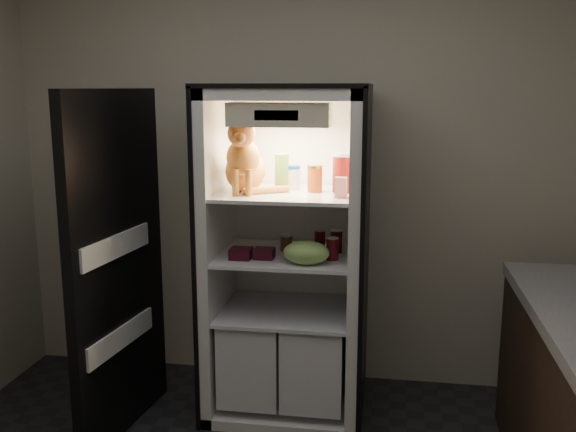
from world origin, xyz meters
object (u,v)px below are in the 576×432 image
(tabby_cat, at_px, (244,163))
(grape_bag, at_px, (306,253))
(cream_carton, at_px, (341,187))
(soda_can_c, at_px, (332,249))
(refrigerator, at_px, (288,276))
(soda_can_a, at_px, (320,240))
(berry_box_right, at_px, (264,253))
(mayo_tub, at_px, (292,177))
(berry_box_left, at_px, (241,253))
(soda_can_b, at_px, (336,241))
(condiment_jar, at_px, (286,243))
(parmesan_shaker, at_px, (282,172))
(salsa_jar, at_px, (315,178))
(pepper_jar, at_px, (344,173))

(tabby_cat, relative_size, grape_bag, 1.79)
(cream_carton, distance_m, soda_can_c, 0.35)
(refrigerator, relative_size, soda_can_a, 16.54)
(cream_carton, height_order, soda_can_c, cream_carton)
(berry_box_right, bearing_deg, mayo_tub, 61.50)
(berry_box_left, relative_size, berry_box_right, 1.07)
(soda_can_b, height_order, condiment_jar, soda_can_b)
(parmesan_shaker, distance_m, salsa_jar, 0.19)
(soda_can_a, xyz_separation_m, berry_box_right, (-0.28, -0.24, -0.03))
(salsa_jar, bearing_deg, pepper_jar, 7.63)
(tabby_cat, xyz_separation_m, cream_carton, (0.53, -0.08, -0.11))
(condiment_jar, height_order, berry_box_right, condiment_jar)
(pepper_jar, height_order, cream_carton, pepper_jar)
(berry_box_right, bearing_deg, pepper_jar, 22.08)
(soda_can_b, bearing_deg, condiment_jar, -178.42)
(parmesan_shaker, bearing_deg, grape_bag, -55.41)
(tabby_cat, bearing_deg, mayo_tub, 24.48)
(parmesan_shaker, bearing_deg, salsa_jar, -8.16)
(refrigerator, xyz_separation_m, condiment_jar, (-0.01, -0.00, 0.20))
(mayo_tub, relative_size, grape_bag, 0.56)
(parmesan_shaker, relative_size, berry_box_left, 1.78)
(mayo_tub, bearing_deg, grape_bag, -67.13)
(soda_can_c, height_order, condiment_jar, soda_can_c)
(cream_carton, bearing_deg, berry_box_left, -178.27)
(soda_can_c, distance_m, condiment_jar, 0.32)
(condiment_jar, bearing_deg, refrigerator, 12.29)
(pepper_jar, bearing_deg, salsa_jar, -172.37)
(refrigerator, relative_size, pepper_jar, 8.80)
(pepper_jar, xyz_separation_m, condiment_jar, (-0.32, 0.01, -0.41))
(berry_box_left, bearing_deg, grape_bag, -7.81)
(tabby_cat, relative_size, condiment_jar, 4.57)
(cream_carton, xyz_separation_m, berry_box_left, (-0.54, -0.02, -0.37))
(soda_can_b, distance_m, soda_can_c, 0.16)
(refrigerator, height_order, berry_box_right, refrigerator)
(pepper_jar, relative_size, soda_can_b, 1.67)
(cream_carton, height_order, berry_box_right, cream_carton)
(salsa_jar, distance_m, berry_box_left, 0.58)
(cream_carton, xyz_separation_m, soda_can_a, (-0.13, 0.25, -0.35))
(cream_carton, relative_size, berry_box_right, 0.98)
(mayo_tub, height_order, soda_can_c, mayo_tub)
(cream_carton, xyz_separation_m, grape_bag, (-0.17, -0.07, -0.34))
(cream_carton, bearing_deg, berry_box_right, 178.50)
(grape_bag, height_order, berry_box_left, grape_bag)
(mayo_tub, bearing_deg, refrigerator, -114.96)
(pepper_jar, bearing_deg, refrigerator, 177.41)
(berry_box_right, bearing_deg, cream_carton, -1.50)
(grape_bag, distance_m, berry_box_right, 0.26)
(soda_can_b, height_order, berry_box_left, soda_can_b)
(parmesan_shaker, relative_size, soda_can_c, 1.66)
(refrigerator, xyz_separation_m, salsa_jar, (0.16, -0.04, 0.57))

